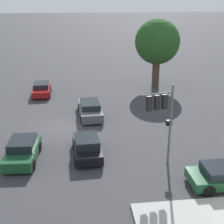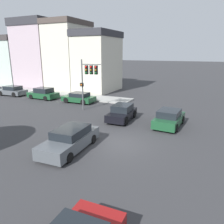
{
  "view_description": "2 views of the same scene",
  "coord_description": "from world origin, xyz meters",
  "px_view_note": "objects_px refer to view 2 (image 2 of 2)",
  "views": [
    {
      "loc": [
        24.14,
        1.45,
        10.54
      ],
      "look_at": [
        2.69,
        3.91,
        2.16
      ],
      "focal_mm": 50.0,
      "sensor_mm": 36.0,
      "label": 1
    },
    {
      "loc": [
        -12.73,
        -5.49,
        6.07
      ],
      "look_at": [
        2.16,
        1.52,
        1.55
      ],
      "focal_mm": 35.0,
      "sensor_mm": 36.0,
      "label": 2
    }
  ],
  "objects_px": {
    "parked_car_0": "(79,98)",
    "parked_car_1": "(43,94)",
    "crossing_car_0": "(70,139)",
    "crossing_car_2": "(169,118)",
    "traffic_signal": "(89,74)",
    "parked_car_2": "(12,91)",
    "crossing_car_3": "(122,113)"
  },
  "relations": [
    {
      "from": "crossing_car_0",
      "to": "parked_car_0",
      "type": "xyz_separation_m",
      "value": [
        11.67,
        7.09,
        -0.06
      ]
    },
    {
      "from": "crossing_car_0",
      "to": "parked_car_1",
      "type": "bearing_deg",
      "value": -135.37
    },
    {
      "from": "parked_car_2",
      "to": "crossing_car_3",
      "type": "bearing_deg",
      "value": 166.33
    },
    {
      "from": "crossing_car_0",
      "to": "parked_car_1",
      "type": "relative_size",
      "value": 1.18
    },
    {
      "from": "crossing_car_0",
      "to": "parked_car_1",
      "type": "height_order",
      "value": "parked_car_1"
    },
    {
      "from": "crossing_car_2",
      "to": "crossing_car_3",
      "type": "relative_size",
      "value": 1.03
    },
    {
      "from": "parked_car_0",
      "to": "parked_car_1",
      "type": "height_order",
      "value": "parked_car_1"
    },
    {
      "from": "traffic_signal",
      "to": "parked_car_0",
      "type": "height_order",
      "value": "traffic_signal"
    },
    {
      "from": "crossing_car_3",
      "to": "parked_car_2",
      "type": "relative_size",
      "value": 0.95
    },
    {
      "from": "traffic_signal",
      "to": "parked_car_2",
      "type": "relative_size",
      "value": 1.28
    },
    {
      "from": "traffic_signal",
      "to": "parked_car_2",
      "type": "xyz_separation_m",
      "value": [
        2.57,
        14.5,
        -3.21
      ]
    },
    {
      "from": "traffic_signal",
      "to": "parked_car_1",
      "type": "distance_m",
      "value": 9.72
    },
    {
      "from": "crossing_car_0",
      "to": "crossing_car_2",
      "type": "xyz_separation_m",
      "value": [
        7.36,
        -4.82,
        0.01
      ]
    },
    {
      "from": "crossing_car_2",
      "to": "parked_car_1",
      "type": "bearing_deg",
      "value": 79.59
    },
    {
      "from": "crossing_car_2",
      "to": "parked_car_1",
      "type": "xyz_separation_m",
      "value": [
        4.25,
        17.56,
        0.01
      ]
    },
    {
      "from": "crossing_car_0",
      "to": "parked_car_0",
      "type": "distance_m",
      "value": 13.66
    },
    {
      "from": "traffic_signal",
      "to": "crossing_car_3",
      "type": "distance_m",
      "value": 5.76
    },
    {
      "from": "crossing_car_0",
      "to": "parked_car_0",
      "type": "bearing_deg",
      "value": -151.75
    },
    {
      "from": "crossing_car_3",
      "to": "parked_car_1",
      "type": "distance_m",
      "value": 13.98
    },
    {
      "from": "traffic_signal",
      "to": "crossing_car_0",
      "type": "xyz_separation_m",
      "value": [
        -8.96,
        -3.95,
        -3.19
      ]
    },
    {
      "from": "traffic_signal",
      "to": "parked_car_0",
      "type": "distance_m",
      "value": 5.28
    },
    {
      "from": "traffic_signal",
      "to": "parked_car_1",
      "type": "bearing_deg",
      "value": -119.99
    },
    {
      "from": "parked_car_0",
      "to": "parked_car_2",
      "type": "relative_size",
      "value": 0.95
    },
    {
      "from": "crossing_car_0",
      "to": "parked_car_2",
      "type": "distance_m",
      "value": 21.76
    },
    {
      "from": "crossing_car_0",
      "to": "crossing_car_3",
      "type": "xyz_separation_m",
      "value": [
        7.27,
        -0.54,
        0.01
      ]
    },
    {
      "from": "crossing_car_3",
      "to": "parked_car_2",
      "type": "bearing_deg",
      "value": -105.43
    },
    {
      "from": "crossing_car_0",
      "to": "crossing_car_3",
      "type": "bearing_deg",
      "value": 172.69
    },
    {
      "from": "crossing_car_2",
      "to": "parked_car_2",
      "type": "height_order",
      "value": "crossing_car_2"
    },
    {
      "from": "crossing_car_0",
      "to": "crossing_car_2",
      "type": "distance_m",
      "value": 8.79
    },
    {
      "from": "traffic_signal",
      "to": "crossing_car_0",
      "type": "relative_size",
      "value": 1.1
    },
    {
      "from": "parked_car_0",
      "to": "traffic_signal",
      "type": "bearing_deg",
      "value": 138.71
    },
    {
      "from": "crossing_car_2",
      "to": "parked_car_0",
      "type": "relative_size",
      "value": 1.03
    }
  ]
}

